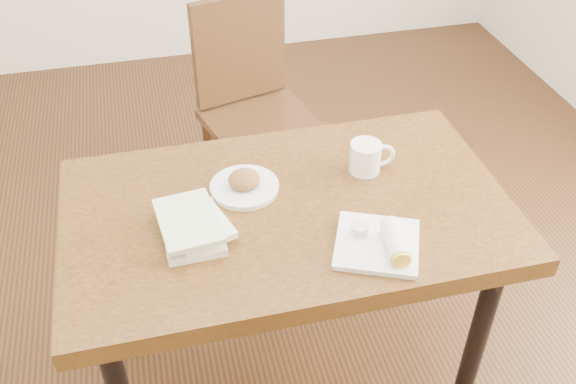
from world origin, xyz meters
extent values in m
cube|color=#472814|center=(0.00, 0.00, -0.01)|extent=(4.00, 5.00, 0.01)
cube|color=brown|center=(0.00, 0.00, 0.72)|extent=(1.26, 0.75, 0.06)
cylinder|color=black|center=(0.53, -0.28, 0.34)|extent=(0.06, 0.06, 0.69)
cylinder|color=black|center=(-0.53, 0.28, 0.34)|extent=(0.06, 0.06, 0.69)
cylinder|color=black|center=(0.53, 0.28, 0.34)|extent=(0.06, 0.06, 0.69)
cylinder|color=#462A14|center=(0.23, 1.07, 0.23)|extent=(0.04, 0.04, 0.45)
cylinder|color=#462A14|center=(-0.12, 0.98, 0.23)|extent=(0.04, 0.04, 0.45)
cylinder|color=#462A14|center=(0.32, 0.73, 0.23)|extent=(0.04, 0.04, 0.45)
cylinder|color=#462A14|center=(-0.03, 0.63, 0.23)|extent=(0.04, 0.04, 0.45)
cube|color=#462A14|center=(0.10, 0.85, 0.47)|extent=(0.51, 0.51, 0.04)
cube|color=#462A14|center=(0.05, 1.04, 0.73)|extent=(0.40, 0.14, 0.45)
cylinder|color=white|center=(-0.11, 0.10, 0.76)|extent=(0.20, 0.20, 0.01)
cylinder|color=white|center=(-0.11, 0.10, 0.77)|extent=(0.20, 0.20, 0.01)
ellipsoid|color=#B27538|center=(-0.11, 0.10, 0.79)|extent=(0.12, 0.12, 0.05)
cylinder|color=white|center=(0.26, 0.11, 0.80)|extent=(0.09, 0.09, 0.09)
torus|color=white|center=(0.32, 0.10, 0.80)|extent=(0.08, 0.02, 0.08)
cylinder|color=tan|center=(0.26, 0.11, 0.84)|extent=(0.08, 0.08, 0.01)
cylinder|color=#F2E5CC|center=(0.26, 0.11, 0.84)|extent=(0.06, 0.06, 0.00)
cube|color=white|center=(0.19, -0.22, 0.76)|extent=(0.28, 0.28, 0.01)
cube|color=white|center=(0.19, -0.22, 0.76)|extent=(0.28, 0.28, 0.01)
cylinder|color=white|center=(0.22, -0.25, 0.79)|extent=(0.07, 0.14, 0.05)
cylinder|color=yellow|center=(0.21, -0.32, 0.79)|extent=(0.05, 0.03, 0.05)
cylinder|color=silver|center=(0.15, -0.17, 0.78)|extent=(0.05, 0.05, 0.03)
cylinder|color=red|center=(0.15, -0.17, 0.79)|extent=(0.04, 0.04, 0.01)
cube|color=white|center=(-0.28, -0.05, 0.76)|extent=(0.16, 0.23, 0.02)
cube|color=silver|center=(-0.27, -0.04, 0.78)|extent=(0.21, 0.25, 0.02)
cube|color=#9FBA7C|center=(-0.28, -0.06, 0.80)|extent=(0.17, 0.24, 0.02)
camera|label=1|loc=(-0.33, -1.34, 1.92)|focal=40.00mm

